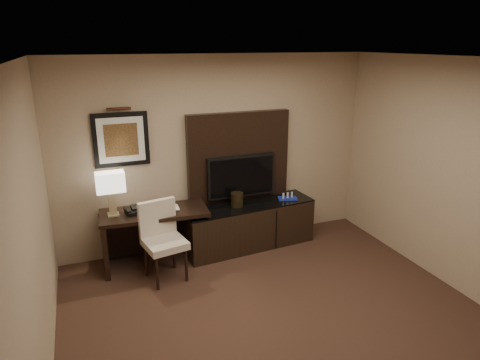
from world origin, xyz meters
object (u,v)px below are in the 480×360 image
credenza (249,225)px  desk (156,237)px  tv (241,176)px  minibar_tray (288,196)px  desk_chair (165,243)px  table_lamp (112,195)px  desk_phone (134,210)px  ice_bucket (237,200)px

credenza → desk: bearing=175.1°
credenza → tv: size_ratio=1.89×
desk → minibar_tray: (1.94, -0.01, 0.33)m
tv → desk_chair: (-1.26, -0.66, -0.52)m
credenza → desk_chair: bearing=-165.1°
credenza → table_lamp: bearing=173.7°
table_lamp → tv: bearing=4.5°
desk_phone → minibar_tray: size_ratio=0.70×
credenza → desk_phone: bearing=175.2°
desk → desk_phone: (-0.26, -0.00, 0.42)m
desk_chair → table_lamp: bearing=125.5°
credenza → tv: 0.72m
desk → desk_phone: 0.49m
desk → ice_bucket: 1.21m
table_lamp → ice_bucket: (1.66, -0.05, -0.26)m
desk_chair → desk_phone: 0.62m
tv → table_lamp: 1.81m
tv → minibar_tray: size_ratio=3.66×
desk → ice_bucket: size_ratio=7.05×
desk → table_lamp: table_lamp is taller
desk_chair → table_lamp: size_ratio=1.82×
table_lamp → desk_phone: size_ratio=2.84×
ice_bucket → minibar_tray: 0.79m
ice_bucket → minibar_tray: size_ratio=0.72×
desk_phone → ice_bucket: size_ratio=0.97×
desk_chair → desk_phone: desk_chair is taller
desk_chair → credenza: bearing=8.9°
minibar_tray → desk_phone: bearing=179.9°
ice_bucket → tv: bearing=55.1°
tv → minibar_tray: (0.65, -0.20, -0.32)m
desk_chair → desk_phone: bearing=110.9°
desk_phone → table_lamp: bearing=154.5°
desk → desk_chair: size_ratio=1.40×
ice_bucket → minibar_tray: bearing=-0.1°
credenza → minibar_tray: (0.61, -0.01, 0.37)m
desk_chair → desk: bearing=82.9°
desk → desk_chair: (0.03, -0.47, 0.13)m
credenza → tv: tv is taller
desk → tv: 1.46m
tv → ice_bucket: bearing=-124.9°
tv → desk_chair: 1.51m
credenza → minibar_tray: minibar_tray is taller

